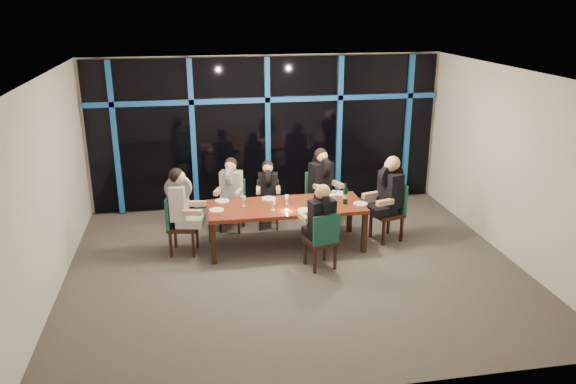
% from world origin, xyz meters
% --- Properties ---
extents(room, '(7.04, 7.00, 3.02)m').
position_xyz_m(room, '(0.00, 0.00, 2.02)').
color(room, '#57504C').
rests_on(room, ground).
extents(window_wall, '(6.86, 0.43, 2.94)m').
position_xyz_m(window_wall, '(0.01, 2.93, 1.55)').
color(window_wall, black).
rests_on(window_wall, ground).
extents(dining_table, '(2.60, 1.00, 0.75)m').
position_xyz_m(dining_table, '(0.00, 0.80, 0.68)').
color(dining_table, maroon).
rests_on(dining_table, ground).
extents(chair_far_left, '(0.55, 0.55, 0.92)m').
position_xyz_m(chair_far_left, '(-0.81, 1.78, 0.51)').
color(chair_far_left, black).
rests_on(chair_far_left, ground).
extents(chair_far_mid, '(0.44, 0.44, 0.86)m').
position_xyz_m(chair_far_mid, '(-0.16, 1.79, 0.48)').
color(chair_far_mid, black).
rests_on(chair_far_mid, ground).
extents(chair_far_right, '(0.60, 0.60, 0.98)m').
position_xyz_m(chair_far_right, '(0.80, 1.80, 0.55)').
color(chair_far_right, black).
rests_on(chair_far_right, ground).
extents(chair_end_left, '(0.54, 0.54, 0.99)m').
position_xyz_m(chair_end_left, '(-1.79, 0.88, 0.56)').
color(chair_end_left, black).
rests_on(chair_end_left, ground).
extents(chair_end_right, '(0.59, 0.59, 1.02)m').
position_xyz_m(chair_end_right, '(1.86, 0.82, 0.57)').
color(chair_end_right, black).
rests_on(chair_end_right, ground).
extents(chair_near_mid, '(0.53, 0.53, 0.94)m').
position_xyz_m(chair_near_mid, '(0.41, -0.12, 0.52)').
color(chair_near_mid, black).
rests_on(chair_near_mid, ground).
extents(diner_far_left, '(0.56, 0.63, 0.90)m').
position_xyz_m(diner_far_left, '(-0.84, 1.71, 0.88)').
color(diner_far_left, black).
rests_on(diner_far_left, ground).
extents(diner_far_mid, '(0.45, 0.56, 0.84)m').
position_xyz_m(diner_far_mid, '(-0.17, 1.72, 0.82)').
color(diner_far_mid, black).
rests_on(diner_far_mid, ground).
extents(diner_far_right, '(0.61, 0.67, 0.96)m').
position_xyz_m(diner_far_right, '(0.83, 1.72, 0.94)').
color(diner_far_right, black).
rests_on(diner_far_right, ground).
extents(diner_end_left, '(0.66, 0.54, 0.97)m').
position_xyz_m(diner_end_left, '(-1.71, 0.86, 0.95)').
color(diner_end_left, black).
rests_on(diner_end_left, ground).
extents(diner_end_right, '(0.69, 0.60, 1.00)m').
position_xyz_m(diner_end_right, '(1.78, 0.79, 0.98)').
color(diner_end_right, black).
rests_on(diner_end_right, ground).
extents(diner_near_mid, '(0.53, 0.63, 0.92)m').
position_xyz_m(diner_near_mid, '(0.40, -0.05, 0.90)').
color(diner_near_mid, black).
rests_on(diner_near_mid, ground).
extents(plate_far_left, '(0.24, 0.24, 0.01)m').
position_xyz_m(plate_far_left, '(-1.03, 1.18, 0.76)').
color(plate_far_left, white).
rests_on(plate_far_left, dining_table).
extents(plate_far_mid, '(0.24, 0.24, 0.01)m').
position_xyz_m(plate_far_mid, '(-0.24, 1.16, 0.76)').
color(plate_far_mid, white).
rests_on(plate_far_mid, dining_table).
extents(plate_far_right, '(0.24, 0.24, 0.01)m').
position_xyz_m(plate_far_right, '(1.05, 1.20, 0.76)').
color(plate_far_right, white).
rests_on(plate_far_right, dining_table).
extents(plate_end_left, '(0.24, 0.24, 0.01)m').
position_xyz_m(plate_end_left, '(-1.15, 0.76, 0.76)').
color(plate_end_left, white).
rests_on(plate_end_left, dining_table).
extents(plate_end_right, '(0.24, 0.24, 0.01)m').
position_xyz_m(plate_end_right, '(1.24, 0.64, 0.76)').
color(plate_end_right, white).
rests_on(plate_end_right, dining_table).
extents(plate_near_mid, '(0.24, 0.24, 0.01)m').
position_xyz_m(plate_near_mid, '(0.26, 0.50, 0.76)').
color(plate_near_mid, white).
rests_on(plate_near_mid, dining_table).
extents(wine_bottle, '(0.08, 0.08, 0.37)m').
position_xyz_m(wine_bottle, '(0.99, 0.70, 0.89)').
color(wine_bottle, black).
rests_on(wine_bottle, dining_table).
extents(water_pitcher, '(0.13, 0.12, 0.21)m').
position_xyz_m(water_pitcher, '(0.74, 0.59, 0.86)').
color(water_pitcher, silver).
rests_on(water_pitcher, dining_table).
extents(tea_light, '(0.05, 0.05, 0.03)m').
position_xyz_m(tea_light, '(-0.03, 0.53, 0.76)').
color(tea_light, '#FAA94B').
rests_on(tea_light, dining_table).
extents(wine_glass_a, '(0.07, 0.07, 0.18)m').
position_xyz_m(wine_glass_a, '(-0.25, 0.61, 0.88)').
color(wine_glass_a, silver).
rests_on(wine_glass_a, dining_table).
extents(wine_glass_b, '(0.06, 0.06, 0.16)m').
position_xyz_m(wine_glass_b, '(0.03, 0.86, 0.86)').
color(wine_glass_b, silver).
rests_on(wine_glass_b, dining_table).
extents(wine_glass_c, '(0.07, 0.07, 0.19)m').
position_xyz_m(wine_glass_c, '(0.53, 0.85, 0.89)').
color(wine_glass_c, white).
rests_on(wine_glass_c, dining_table).
extents(wine_glass_d, '(0.07, 0.07, 0.17)m').
position_xyz_m(wine_glass_d, '(-0.69, 0.89, 0.87)').
color(wine_glass_d, white).
rests_on(wine_glass_d, dining_table).
extents(wine_glass_e, '(0.07, 0.07, 0.18)m').
position_xyz_m(wine_glass_e, '(0.84, 0.89, 0.88)').
color(wine_glass_e, silver).
rests_on(wine_glass_e, dining_table).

